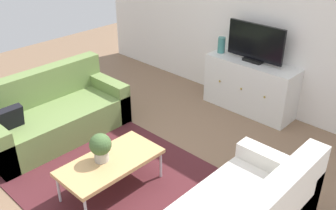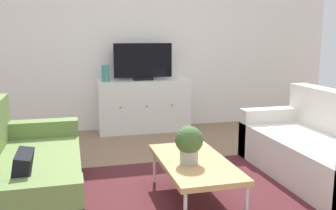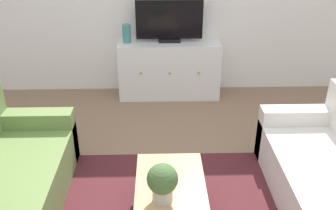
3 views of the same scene
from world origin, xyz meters
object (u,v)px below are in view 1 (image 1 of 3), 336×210
tv_console (250,86)px  glass_vase (221,45)px  potted_plant (101,146)px  couch_left_side (52,116)px  flat_screen_tv (255,43)px  coffee_table (111,163)px

tv_console → glass_vase: glass_vase is taller
potted_plant → glass_vase: size_ratio=1.33×
tv_console → glass_vase: 0.74m
tv_console → glass_vase: size_ratio=5.75×
couch_left_side → potted_plant: 1.42m
couch_left_side → flat_screen_tv: flat_screen_tv is taller
glass_vase → tv_console: bearing=-0.0°
tv_console → coffee_table: bearing=-91.3°
flat_screen_tv → couch_left_side: bearing=-122.1°
flat_screen_tv → potted_plant: bearing=-92.7°
couch_left_side → glass_vase: glass_vase is taller
couch_left_side → flat_screen_tv: 2.92m
potted_plant → glass_vase: 2.65m
couch_left_side → tv_console: (1.50, 2.37, 0.10)m
couch_left_side → flat_screen_tv: (1.50, 2.39, 0.75)m
coffee_table → flat_screen_tv: (0.06, 2.56, 0.68)m
glass_vase → potted_plant: bearing=-80.7°
couch_left_side → glass_vase: bearing=68.2°
couch_left_side → glass_vase: size_ratio=7.91×
flat_screen_tv → tv_console: bearing=-90.0°
coffee_table → tv_console: 2.54m
glass_vase → coffee_table: bearing=-79.0°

